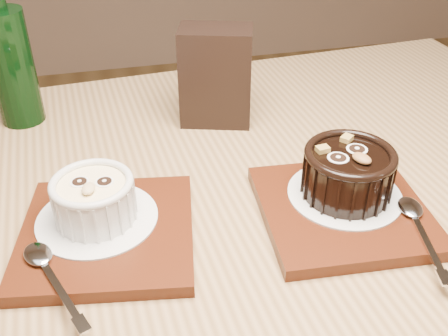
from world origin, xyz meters
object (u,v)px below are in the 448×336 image
at_px(tray_right, 342,210).
at_px(condiment_stand, 216,76).
at_px(tray_left, 107,233).
at_px(green_bottle, 11,63).
at_px(ramekin_dark, 348,171).
at_px(table, 202,270).
at_px(ramekin_white, 94,198).

distance_m(tray_right, condiment_stand, 0.27).
height_order(tray_left, tray_right, same).
relative_size(condiment_stand, green_bottle, 0.61).
height_order(tray_left, ramekin_dark, ramekin_dark).
distance_m(table, tray_right, 0.19).
bearing_deg(ramekin_dark, tray_left, 155.94).
height_order(tray_right, condiment_stand, condiment_stand).
bearing_deg(table, green_bottle, 127.01).
bearing_deg(table, tray_right, -14.93).
xyz_separation_m(table, ramekin_white, (-0.11, -0.00, 0.13)).
bearing_deg(ramekin_dark, green_bottle, 118.04).
bearing_deg(green_bottle, tray_left, -70.44).
distance_m(condiment_stand, green_bottle, 0.29).
relative_size(tray_left, condiment_stand, 1.29).
relative_size(tray_left, ramekin_dark, 1.77).
bearing_deg(condiment_stand, green_bottle, 166.10).
distance_m(ramekin_dark, green_bottle, 0.48).
bearing_deg(tray_left, table, 10.52).
bearing_deg(ramekin_white, tray_right, 4.50).
bearing_deg(green_bottle, tray_right, -41.21).
bearing_deg(tray_right, green_bottle, 138.79).
xyz_separation_m(ramekin_white, green_bottle, (-0.10, 0.28, 0.05)).
relative_size(ramekin_dark, condiment_stand, 0.73).
relative_size(ramekin_white, ramekin_dark, 0.85).
bearing_deg(tray_left, tray_right, -4.86).
relative_size(ramekin_white, condiment_stand, 0.62).
xyz_separation_m(ramekin_dark, condiment_stand, (-0.10, 0.23, 0.02)).
distance_m(table, ramekin_dark, 0.22).
height_order(tray_left, green_bottle, green_bottle).
bearing_deg(condiment_stand, ramekin_dark, -67.48).
relative_size(table, tray_right, 6.96).
relative_size(table, tray_left, 6.96).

